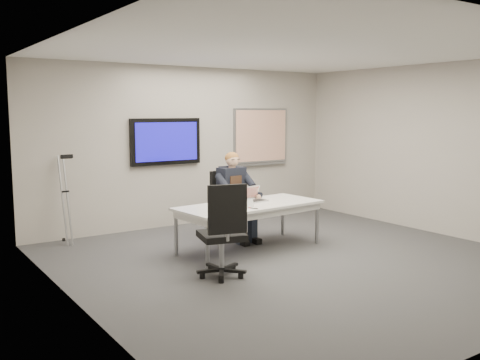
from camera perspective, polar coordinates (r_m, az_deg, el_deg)
floor at (r=7.38m, az=6.23°, el=-8.56°), size 6.00×6.00×0.02m
ceiling at (r=7.14m, az=6.55°, el=13.59°), size 6.00×6.00×0.02m
wall_back at (r=9.60m, az=-5.36°, el=3.62°), size 6.00×0.02×2.80m
wall_left at (r=5.66m, az=-17.35°, el=0.77°), size 0.02×6.00×2.80m
wall_right at (r=9.36m, az=20.51°, el=3.09°), size 0.02×6.00×2.80m
conference_table at (r=7.80m, az=1.03°, el=-3.13°), size 2.25×1.08×0.68m
tv_display at (r=9.31m, az=-7.90°, el=4.09°), size 1.30×0.09×0.80m
whiteboard at (r=10.40m, az=2.24°, el=4.65°), size 1.25×0.08×1.10m
office_chair_far at (r=8.61m, az=-1.28°, el=-3.93°), size 0.64×0.64×1.07m
office_chair_near at (r=6.53m, az=-1.85°, el=-7.31°), size 0.69×0.69×1.17m
seated_person at (r=8.37m, az=-0.25°, el=-2.70°), size 0.45×0.77×1.38m
crutch at (r=8.56m, az=-18.16°, el=-1.83°), size 0.27×0.78×1.48m
laptop at (r=8.05m, az=1.53°, el=-1.85°), size 0.35×0.34×0.22m
name_tent at (r=7.51m, az=0.66°, el=-2.54°), size 0.27×0.14×0.11m
pen at (r=7.42m, az=1.41°, el=-3.02°), size 0.07×0.15×0.01m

